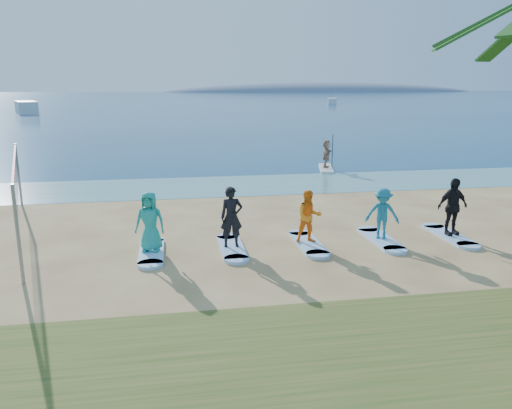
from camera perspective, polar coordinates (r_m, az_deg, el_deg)
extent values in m
plane|color=tan|center=(13.95, -3.50, -6.51)|extent=(600.00, 600.00, 0.00)
plane|color=teal|center=(24.04, -6.29, 2.06)|extent=(600.00, 600.00, 0.00)
plane|color=navy|center=(173.09, -9.54, 11.86)|extent=(600.00, 600.00, 0.00)
ellipsoid|color=slate|center=(327.56, 7.50, 12.67)|extent=(220.00, 56.00, 18.00)
cylinder|color=gray|center=(13.35, -25.55, -3.15)|extent=(0.09, 0.09, 2.50)
cylinder|color=gray|center=(22.15, -25.49, 3.09)|extent=(0.09, 0.09, 2.50)
cube|color=black|center=(17.61, -25.73, 2.80)|extent=(2.36, 8.70, 1.00)
cube|color=red|center=(17.53, -25.91, 4.47)|extent=(2.38, 8.71, 0.10)
cube|color=silver|center=(29.07, 8.00, 4.12)|extent=(1.41, 3.08, 0.12)
imported|color=tan|center=(28.94, 8.05, 5.77)|extent=(1.04, 1.52, 1.58)
cube|color=silver|center=(92.59, -24.71, 9.43)|extent=(5.63, 9.17, 2.01)
cube|color=silver|center=(127.05, 8.69, 11.31)|extent=(3.59, 6.07, 1.38)
cube|color=#A4CFFF|center=(14.85, -11.86, -5.33)|extent=(0.70, 2.20, 0.09)
imported|color=teal|center=(14.59, -12.03, -1.93)|extent=(0.96, 0.74, 1.74)
cube|color=#A4CFFF|center=(14.93, -2.77, -4.94)|extent=(0.70, 2.20, 0.09)
imported|color=black|center=(14.66, -2.81, -1.43)|extent=(0.66, 0.44, 1.80)
cube|color=#A4CFFF|center=(15.38, 5.99, -4.44)|extent=(0.70, 2.20, 0.09)
imported|color=orange|center=(15.14, 6.07, -1.38)|extent=(0.80, 0.63, 1.61)
cube|color=#A4CFFF|center=(16.16, 14.07, -3.89)|extent=(0.70, 2.20, 0.09)
imported|color=teal|center=(15.93, 14.24, -1.00)|extent=(1.18, 0.95, 1.59)
cube|color=#A4CFFF|center=(17.23, 21.26, -3.33)|extent=(0.70, 2.20, 0.09)
imported|color=black|center=(16.99, 21.54, -0.22)|extent=(1.13, 0.59, 1.84)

